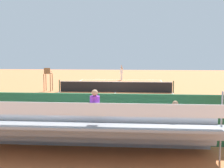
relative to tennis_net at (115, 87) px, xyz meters
The scene contains 12 objects.
ground_plane 0.50m from the tennis_net, ahead, with size 60.00×60.00×0.00m, color #D17542.
court_line_markings 0.50m from the tennis_net, 90.00° to the right, with size 10.10×22.20×0.01m.
tennis_net is the anchor object (origin of this frame).
backdrop_wall 14.01m from the tennis_net, 90.00° to the left, with size 18.00×0.16×2.00m, color #235633.
bleacher_stand 15.33m from the tennis_net, 89.65° to the left, with size 9.06×2.40×2.48m.
umpire_chair 6.26m from the tennis_net, ahead, with size 0.67×0.67×2.14m.
courtside_bench 13.50m from the tennis_net, 100.45° to the left, with size 1.80×0.40×0.93m.
equipment_bag 13.42m from the tennis_net, 92.68° to the left, with size 0.90×0.36×0.36m, color #B22D2D.
tennis_player 10.50m from the tennis_net, 90.37° to the right, with size 0.45×0.56×1.93m.
tennis_racket 9.73m from the tennis_net, 85.87° to the right, with size 0.34×0.58×0.03m.
tennis_ball_near 9.41m from the tennis_net, 101.29° to the right, with size 0.07×0.07×0.07m, color #CCDB33.
tennis_ball_far 9.12m from the tennis_net, 91.94° to the right, with size 0.07×0.07×0.07m, color #CCDB33.
Camera 1 is at (-1.62, 24.73, 3.64)m, focal length 44.96 mm.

